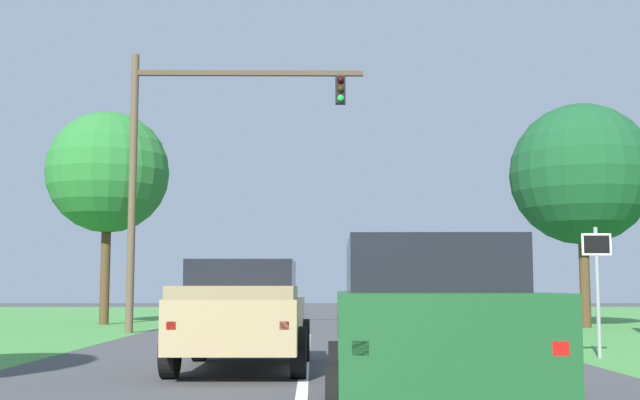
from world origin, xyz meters
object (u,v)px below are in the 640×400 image
at_px(pickup_truck_lead, 243,314).
at_px(traffic_light, 189,150).
at_px(red_suv_near, 428,322).
at_px(oak_tree_right, 581,174).
at_px(keep_moving_sign, 597,274).
at_px(extra_tree_1, 108,173).

distance_m(pickup_truck_lead, traffic_light, 12.72).
distance_m(red_suv_near, traffic_light, 17.97).
bearing_deg(oak_tree_right, pickup_truck_lead, -126.34).
relative_size(traffic_light, keep_moving_sign, 3.38).
bearing_deg(keep_moving_sign, oak_tree_right, 72.71).
relative_size(traffic_light, oak_tree_right, 1.11).
xyz_separation_m(red_suv_near, extra_tree_1, (-9.23, 22.35, 4.82)).
height_order(red_suv_near, pickup_truck_lead, red_suv_near).
bearing_deg(oak_tree_right, red_suv_near, -112.84).
distance_m(pickup_truck_lead, oak_tree_right, 18.77).
height_order(keep_moving_sign, oak_tree_right, oak_tree_right).
distance_m(red_suv_near, extra_tree_1, 24.65).
relative_size(traffic_light, extra_tree_1, 1.08).
xyz_separation_m(keep_moving_sign, extra_tree_1, (-13.68, 15.05, 4.17)).
distance_m(red_suv_near, keep_moving_sign, 8.57).
height_order(traffic_light, extra_tree_1, traffic_light).
height_order(red_suv_near, extra_tree_1, extra_tree_1).
xyz_separation_m(pickup_truck_lead, extra_tree_1, (-6.76, 17.26, 4.89)).
bearing_deg(pickup_truck_lead, traffic_light, 103.47).
bearing_deg(extra_tree_1, pickup_truck_lead, -68.63).
bearing_deg(red_suv_near, traffic_light, 107.52).
bearing_deg(extra_tree_1, red_suv_near, -67.55).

